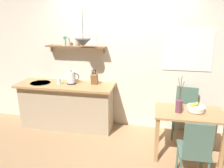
# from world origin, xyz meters

# --- Properties ---
(ground_plane) EXTENTS (14.00, 14.00, 0.00)m
(ground_plane) POSITION_xyz_m (0.00, 0.00, 0.00)
(ground_plane) COLOR #A87F56
(back_wall) EXTENTS (6.80, 0.11, 2.70)m
(back_wall) POSITION_xyz_m (0.21, 0.65, 1.35)
(back_wall) COLOR silver
(back_wall) RESTS_ON ground_plane
(kitchen_counter) EXTENTS (1.83, 0.63, 0.88)m
(kitchen_counter) POSITION_xyz_m (-1.00, 0.32, 0.45)
(kitchen_counter) COLOR tan
(kitchen_counter) RESTS_ON ground_plane
(wall_shelf) EXTENTS (1.14, 0.20, 0.31)m
(wall_shelf) POSITION_xyz_m (-0.89, 0.49, 1.60)
(wall_shelf) COLOR brown
(dining_table) EXTENTS (1.01, 0.61, 0.74)m
(dining_table) POSITION_xyz_m (1.18, -0.25, 0.61)
(dining_table) COLOR tan
(dining_table) RESTS_ON ground_plane
(dining_chair_near) EXTENTS (0.39, 0.43, 0.94)m
(dining_chair_near) POSITION_xyz_m (1.18, -0.92, 0.52)
(dining_chair_near) COLOR #4C6B5B
(dining_chair_near) RESTS_ON ground_plane
(dining_chair_far) EXTENTS (0.48, 0.44, 0.90)m
(dining_chair_far) POSITION_xyz_m (1.21, 0.39, 0.50)
(dining_chair_far) COLOR #4C6B5B
(dining_chair_far) RESTS_ON ground_plane
(fruit_bowl) EXTENTS (0.27, 0.27, 0.13)m
(fruit_bowl) POSITION_xyz_m (1.27, -0.19, 0.79)
(fruit_bowl) COLOR silver
(fruit_bowl) RESTS_ON dining_table
(twig_vase) EXTENTS (0.10, 0.10, 0.56)m
(twig_vase) POSITION_xyz_m (1.01, -0.29, 0.84)
(twig_vase) COLOR brown
(twig_vase) RESTS_ON dining_table
(electric_kettle) EXTENTS (0.27, 0.18, 0.26)m
(electric_kettle) POSITION_xyz_m (-0.89, 0.34, 1.00)
(electric_kettle) COLOR black
(electric_kettle) RESTS_ON kitchen_counter
(knife_block) EXTENTS (0.11, 0.17, 0.29)m
(knife_block) POSITION_xyz_m (-0.46, 0.39, 0.99)
(knife_block) COLOR brown
(knife_block) RESTS_ON kitchen_counter
(coffee_mug_by_sink) EXTENTS (0.13, 0.09, 0.11)m
(coffee_mug_by_sink) POSITION_xyz_m (-1.12, 0.29, 0.94)
(coffee_mug_by_sink) COLOR white
(coffee_mug_by_sink) RESTS_ON kitchen_counter
(pendant_lamp) EXTENTS (0.28, 0.28, 0.66)m
(pendant_lamp) POSITION_xyz_m (-0.61, 0.25, 1.67)
(pendant_lamp) COLOR black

